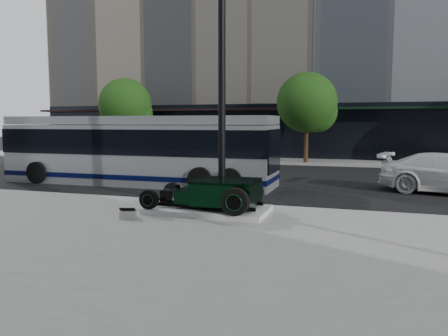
% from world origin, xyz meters
% --- Properties ---
extents(ground, '(120.00, 120.00, 0.00)m').
position_xyz_m(ground, '(0.00, 0.00, 0.00)').
color(ground, black).
rests_on(ground, ground).
extents(sidewalk_near, '(70.00, 17.00, 0.12)m').
position_xyz_m(sidewalk_near, '(0.00, -10.50, 0.06)').
color(sidewalk_near, gray).
rests_on(sidewalk_near, ground).
extents(sidewalk_far, '(70.00, 4.00, 0.12)m').
position_xyz_m(sidewalk_far, '(0.00, 14.00, 0.06)').
color(sidewalk_far, gray).
rests_on(sidewalk_far, ground).
extents(street_trees, '(29.80, 3.80, 5.70)m').
position_xyz_m(street_trees, '(1.15, 13.07, 3.77)').
color(street_trees, black).
rests_on(street_trees, sidewalk_far).
extents(display_plinth, '(3.40, 1.80, 0.15)m').
position_xyz_m(display_plinth, '(0.35, -3.62, 0.20)').
color(display_plinth, silver).
rests_on(display_plinth, sidewalk_near).
extents(hot_rod, '(3.22, 2.00, 0.81)m').
position_xyz_m(hot_rod, '(0.68, -3.62, 0.70)').
color(hot_rod, black).
rests_on(hot_rod, display_plinth).
extents(info_plaque, '(0.47, 0.40, 0.31)m').
position_xyz_m(info_plaque, '(-1.42, -5.01, 0.24)').
color(info_plaque, silver).
rests_on(info_plaque, sidewalk_near).
extents(lamppost, '(0.40, 0.40, 7.23)m').
position_xyz_m(lamppost, '(0.48, -2.75, 3.46)').
color(lamppost, black).
rests_on(lamppost, sidewalk_near).
extents(transit_bus, '(12.12, 2.88, 2.92)m').
position_xyz_m(transit_bus, '(-4.83, 1.74, 1.49)').
color(transit_bus, '#A6AAAF').
rests_on(transit_bus, ground).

